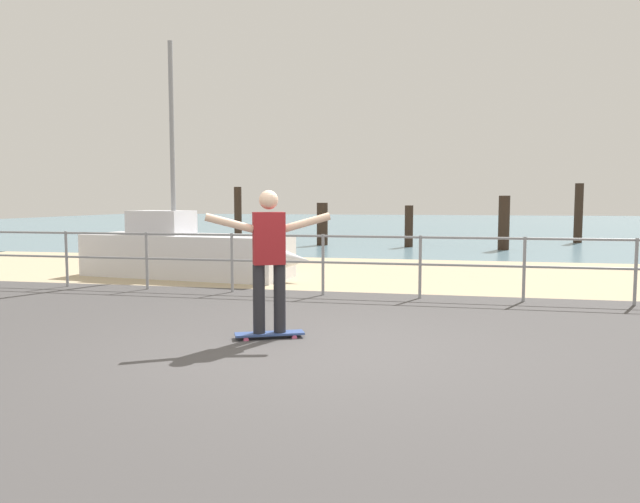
# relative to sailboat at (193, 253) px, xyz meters

# --- Properties ---
(ground_plane) EXTENTS (24.00, 10.00, 0.04)m
(ground_plane) POSITION_rel_sailboat_xyz_m (3.70, -6.44, -0.52)
(ground_plane) COLOR #474444
(ground_plane) RESTS_ON ground
(beach_strip) EXTENTS (24.00, 6.00, 0.04)m
(beach_strip) POSITION_rel_sailboat_xyz_m (3.70, 1.56, -0.52)
(beach_strip) COLOR tan
(beach_strip) RESTS_ON ground
(sea_surface) EXTENTS (72.00, 50.00, 0.04)m
(sea_surface) POSITION_rel_sailboat_xyz_m (3.70, 29.56, -0.52)
(sea_surface) COLOR slate
(sea_surface) RESTS_ON ground
(railing_fence) EXTENTS (14.61, 0.05, 1.05)m
(railing_fence) POSITION_rel_sailboat_xyz_m (2.34, -1.84, 0.18)
(railing_fence) COLOR gray
(railing_fence) RESTS_ON ground
(sailboat) EXTENTS (5.05, 1.95, 4.89)m
(sailboat) POSITION_rel_sailboat_xyz_m (0.00, 0.00, 0.00)
(sailboat) COLOR silver
(sailboat) RESTS_ON ground
(skateboard) EXTENTS (0.81, 0.51, 0.08)m
(skateboard) POSITION_rel_sailboat_xyz_m (3.17, -5.05, -0.45)
(skateboard) COLOR #334C8C
(skateboard) RESTS_ON ground
(skateboarder) EXTENTS (1.36, 0.67, 1.65)m
(skateboarder) POSITION_rel_sailboat_xyz_m (3.17, -5.05, 0.50)
(skateboarder) COLOR #26262B
(skateboarder) RESTS_ON skateboard
(groyne_post_0) EXTENTS (0.27, 0.27, 2.10)m
(groyne_post_0) POSITION_rel_sailboat_xyz_m (-2.18, 8.88, 0.53)
(groyne_post_0) COLOR #332319
(groyne_post_0) RESTS_ON ground
(groyne_post_1) EXTENTS (0.39, 0.39, 1.53)m
(groyne_post_1) POSITION_rel_sailboat_xyz_m (0.89, 9.13, 0.25)
(groyne_post_1) COLOR #332319
(groyne_post_1) RESTS_ON ground
(groyne_post_2) EXTENTS (0.29, 0.29, 1.45)m
(groyne_post_2) POSITION_rel_sailboat_xyz_m (3.97, 8.95, 0.20)
(groyne_post_2) COLOR #332319
(groyne_post_2) RESTS_ON ground
(groyne_post_3) EXTENTS (0.36, 0.36, 1.77)m
(groyne_post_3) POSITION_rel_sailboat_xyz_m (7.04, 8.35, 0.36)
(groyne_post_3) COLOR #332319
(groyne_post_3) RESTS_ON ground
(groyne_post_4) EXTENTS (0.31, 0.31, 2.26)m
(groyne_post_4) POSITION_rel_sailboat_xyz_m (10.11, 12.33, 0.61)
(groyne_post_4) COLOR #332319
(groyne_post_4) RESTS_ON ground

